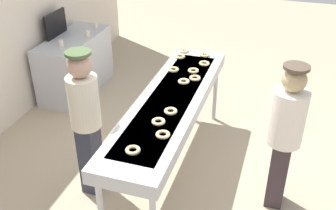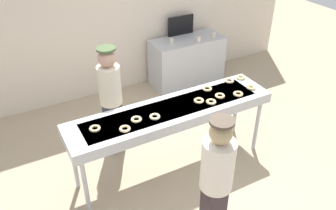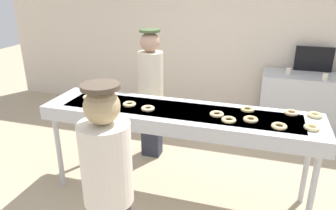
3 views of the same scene
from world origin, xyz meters
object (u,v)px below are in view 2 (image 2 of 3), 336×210
plain_donut_0 (155,117)px  plain_donut_7 (207,89)px  plain_donut_11 (95,128)px  plain_donut_2 (229,81)px  plain_donut_9 (211,102)px  plain_donut_4 (199,101)px  plain_donut_10 (241,77)px  fryer_conveyor (172,113)px  prep_counter (187,61)px  paper_cup_2 (214,35)px  plain_donut_8 (251,87)px  worker_baker (111,96)px  plain_donut_1 (238,94)px  customer_waiting (216,176)px  paper_cup_1 (199,39)px  plain_donut_5 (136,119)px  menu_display (181,25)px  plain_donut_3 (220,96)px  plain_donut_6 (125,129)px  paper_cup_0 (172,41)px

plain_donut_0 → plain_donut_7: size_ratio=1.00×
plain_donut_11 → plain_donut_2: bearing=5.1°
plain_donut_2 → plain_donut_9: bearing=-148.0°
plain_donut_0 → plain_donut_2: 1.39m
plain_donut_4 → plain_donut_9: size_ratio=1.00×
plain_donut_0 → plain_donut_10: size_ratio=1.00×
plain_donut_4 → plain_donut_9: same height
fryer_conveyor → plain_donut_2: size_ratio=20.48×
prep_counter → paper_cup_2: bearing=-17.7°
plain_donut_8 → plain_donut_11: size_ratio=1.00×
plain_donut_0 → plain_donut_9: (0.80, -0.04, 0.00)m
plain_donut_4 → prep_counter: size_ratio=0.10×
worker_baker → prep_counter: worker_baker is taller
plain_donut_1 → plain_donut_4: bearing=169.0°
fryer_conveyor → customer_waiting: customer_waiting is taller
plain_donut_0 → plain_donut_9: bearing=-3.2°
paper_cup_1 → plain_donut_5: bearing=-138.2°
plain_donut_1 → paper_cup_2: bearing=63.5°
plain_donut_2 → plain_donut_8: size_ratio=1.00×
plain_donut_7 → menu_display: size_ratio=0.25×
fryer_conveyor → plain_donut_1: (0.95, -0.15, 0.10)m
plain_donut_10 → plain_donut_11: size_ratio=1.00×
plain_donut_11 → menu_display: bearing=42.7°
plain_donut_0 → menu_display: (1.77, 2.42, 0.09)m
plain_donut_9 → customer_waiting: (-0.67, -1.09, -0.09)m
plain_donut_3 → prep_counter: 2.34m
fryer_conveyor → prep_counter: fryer_conveyor is taller
plain_donut_0 → plain_donut_5: (-0.22, 0.05, 0.00)m
plain_donut_6 → paper_cup_0: bearing=49.9°
fryer_conveyor → plain_donut_11: 1.02m
paper_cup_1 → paper_cup_2: size_ratio=1.00×
plain_donut_2 → plain_donut_3: 0.46m
plain_donut_9 → paper_cup_2: bearing=54.4°
plain_donut_8 → plain_donut_4: bearing=176.5°
plain_donut_4 → plain_donut_5: (-0.90, -0.00, 0.00)m
menu_display → plain_donut_0: bearing=-126.2°
plain_donut_9 → plain_donut_10: 0.84m
plain_donut_0 → paper_cup_1: (1.89, 1.94, -0.05)m
plain_donut_10 → plain_donut_4: bearing=-164.2°
paper_cup_2 → menu_display: (-0.50, 0.42, 0.14)m
plain_donut_9 → customer_waiting: customer_waiting is taller
paper_cup_2 → plain_donut_9: bearing=-125.6°
plain_donut_8 → plain_donut_10: 0.31m
paper_cup_1 → customer_waiting: bearing=-119.7°
worker_baker → paper_cup_2: (2.54, 1.17, 0.02)m
plain_donut_3 → plain_donut_6: bearing=-176.7°
plain_donut_5 → menu_display: 3.09m
plain_donut_7 → paper_cup_0: bearing=76.0°
fryer_conveyor → plain_donut_3: 0.71m
paper_cup_0 → prep_counter: bearing=5.3°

